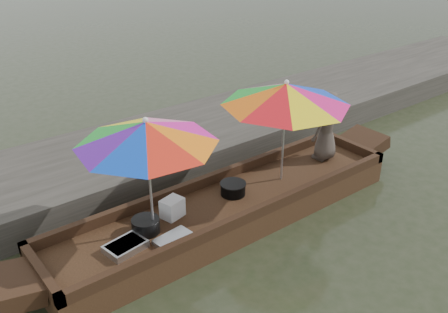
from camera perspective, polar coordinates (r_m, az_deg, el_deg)
water at (r=7.18m, az=0.50°, el=-7.44°), size 80.00×80.00×0.00m
dock at (r=8.66m, az=-8.59°, el=0.45°), size 22.00×2.20×0.50m
boat_hull at (r=7.08m, az=0.50°, el=-6.27°), size 5.38×1.20×0.35m
cooking_pot at (r=6.39m, az=-8.93°, el=-7.80°), size 0.35×0.35×0.19m
tray_crayfish at (r=6.15m, az=-11.20°, el=-10.07°), size 0.52×0.40×0.09m
tray_scallop at (r=6.20m, az=-5.61°, el=-9.48°), size 0.51×0.38×0.06m
charcoal_grill at (r=7.10m, az=1.03°, el=-3.74°), size 0.35×0.35×0.17m
supply_bag at (r=6.62m, az=-5.93°, el=-5.87°), size 0.33×0.28×0.26m
vendor at (r=8.09m, az=11.62°, el=3.52°), size 0.63×0.47×1.15m
umbrella_bow at (r=6.02m, az=-8.49°, el=-2.42°), size 2.09×2.09×1.55m
umbrella_stern at (r=7.24m, az=6.84°, el=2.82°), size 2.03×2.03×1.55m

